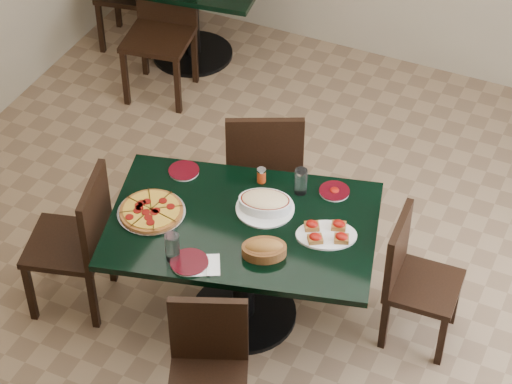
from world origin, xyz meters
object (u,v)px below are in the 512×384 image
at_px(chair_right, 412,274).
at_px(chair_far, 264,164).
at_px(lasagna_casserole, 265,203).
at_px(chair_left, 80,237).
at_px(bread_basket, 264,249).
at_px(back_chair_near, 162,22).
at_px(main_table, 243,246).
at_px(chair_near, 208,366).
at_px(bruschetta_platter, 326,233).
at_px(pepperoni_pizza, 151,211).

bearing_deg(chair_right, chair_far, 65.61).
distance_m(chair_far, lasagna_casserole, 0.66).
height_order(chair_left, bread_basket, chair_left).
bearing_deg(back_chair_near, chair_left, -82.81).
xyz_separation_m(main_table, chair_right, (0.91, 0.29, -0.10)).
xyz_separation_m(chair_left, lasagna_casserole, (0.96, 0.43, 0.27)).
bearing_deg(chair_left, chair_near, 50.24).
bearing_deg(chair_near, chair_far, 80.98).
height_order(chair_far, back_chair_near, back_chair_near).
xyz_separation_m(chair_right, bruschetta_platter, (-0.45, -0.20, 0.31)).
height_order(chair_right, chair_left, chair_left).
bearing_deg(back_chair_near, bread_basket, -58.99).
bearing_deg(main_table, bruschetta_platter, -3.04).
relative_size(main_table, bruschetta_platter, 4.16).
xyz_separation_m(chair_far, chair_left, (-0.70, -1.00, -0.03)).
xyz_separation_m(chair_far, back_chair_near, (-1.36, 1.16, 0.01)).
distance_m(lasagna_casserole, bread_basket, 0.36).
bearing_deg(chair_far, chair_left, 29.38).
bearing_deg(chair_left, bread_basket, 80.35).
bearing_deg(chair_far, chair_right, 133.36).
distance_m(chair_near, bread_basket, 0.67).
height_order(main_table, chair_far, chair_far).
distance_m(chair_far, pepperoni_pizza, 0.93).
height_order(main_table, lasagna_casserole, lasagna_casserole).
distance_m(chair_right, lasagna_casserole, 0.91).
xyz_separation_m(chair_far, bruschetta_platter, (0.65, -0.62, 0.22)).
height_order(chair_near, chair_right, chair_near).
bearing_deg(main_table, chair_right, 3.10).
xyz_separation_m(back_chair_near, pepperoni_pizza, (1.06, -2.02, 0.20)).
relative_size(chair_near, bruschetta_platter, 2.16).
bearing_deg(chair_near, back_chair_near, 100.25).
xyz_separation_m(pepperoni_pizza, bread_basket, (0.70, -0.03, 0.02)).
distance_m(chair_near, chair_right, 1.29).
distance_m(pepperoni_pizza, lasagna_casserole, 0.63).
relative_size(chair_right, lasagna_casserole, 2.49).
bearing_deg(pepperoni_pizza, bread_basket, -2.49).
relative_size(back_chair_near, bruschetta_platter, 2.54).
bearing_deg(chair_right, main_table, 104.49).
xyz_separation_m(main_table, back_chair_near, (-1.55, 1.88, -0.00)).
relative_size(lasagna_casserole, bread_basket, 1.18).
bearing_deg(chair_far, main_table, 79.75).
bearing_deg(bread_basket, main_table, 113.74).
bearing_deg(main_table, pepperoni_pizza, -178.21).
height_order(chair_near, back_chair_near, back_chair_near).
bearing_deg(chair_far, lasagna_casserole, 89.34).
distance_m(chair_left, back_chair_near, 2.26).
distance_m(chair_far, bruschetta_platter, 0.92).
distance_m(main_table, pepperoni_pizza, 0.55).
height_order(chair_far, pepperoni_pizza, chair_far).
relative_size(main_table, chair_near, 1.93).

